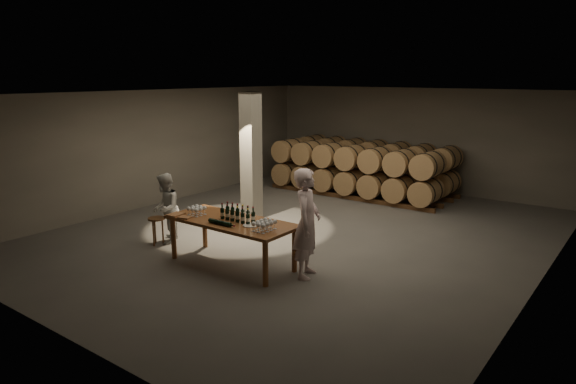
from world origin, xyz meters
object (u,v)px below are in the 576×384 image
Objects in this scene: stool at (157,223)px; person_man at (307,223)px; plate at (251,225)px; person_woman at (165,208)px; tasting_table at (231,225)px; bottle_cluster at (238,215)px; notebook_near at (185,217)px.

person_man is (3.61, 0.46, 0.51)m from stool.
person_man is (0.94, 0.46, 0.09)m from plate.
plate is at bearing 95.14° from person_man.
stool is 0.36m from person_woman.
stool is at bearing 76.54° from person_man.
stool is (-2.13, -0.07, -0.30)m from tasting_table.
tasting_table is 2.15m from stool.
stool is at bearing -177.13° from bottle_cluster.
notebook_near is at bearing -153.46° from bottle_cluster.
person_man is at bearing 14.50° from bottle_cluster.
person_woman is (-2.63, 0.22, -0.14)m from plate.
person_man is (1.48, 0.39, 0.21)m from tasting_table.
plate is 0.19× the size of person_woman.
bottle_cluster is at bearing 13.49° from notebook_near.
person_woman is at bearing 177.09° from bottle_cluster.
notebook_near is 0.15× the size of person_woman.
bottle_cluster is 0.36× the size of person_man.
tasting_table is 1.69× the size of person_woman.
person_man is at bearing 53.85° from person_woman.
person_woman reaches higher than bottle_cluster.
notebook_near is at bearing 88.90° from person_man.
notebook_near is at bearing -15.31° from stool.
plate reaches higher than tasting_table.
bottle_cluster reaches higher than plate.
bottle_cluster reaches higher than stool.
stool is at bearing -178.07° from tasting_table.
stool is at bearing -51.37° from person_woman.
person_woman is at bearing 175.24° from plate.
bottle_cluster is at bearing 165.62° from plate.
person_man is 3.58m from person_woman.
bottle_cluster is at bearing 18.03° from tasting_table.
stool is (-1.31, 0.36, -0.42)m from notebook_near.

